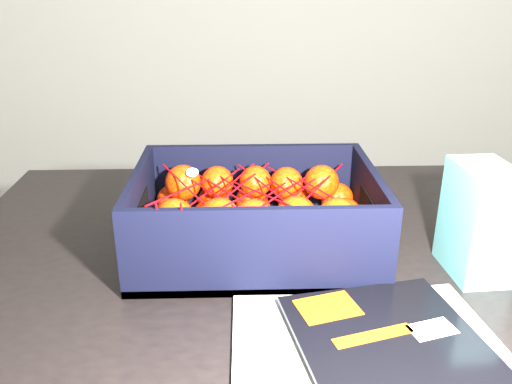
{
  "coord_description": "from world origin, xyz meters",
  "views": [
    {
      "loc": [
        0.03,
        -0.48,
        1.16
      ],
      "look_at": [
        0.06,
        0.24,
        0.86
      ],
      "focal_mm": 37.35,
      "sensor_mm": 36.0,
      "label": 1
    }
  ],
  "objects_px": {
    "table": "(320,306)",
    "produce_crate": "(255,224)",
    "magazine_stack": "(382,361)",
    "retail_carton": "(479,221)"
  },
  "relations": [
    {
      "from": "table",
      "to": "retail_carton",
      "type": "height_order",
      "value": "retail_carton"
    },
    {
      "from": "produce_crate",
      "to": "magazine_stack",
      "type": "bearing_deg",
      "value": -64.87
    },
    {
      "from": "magazine_stack",
      "to": "produce_crate",
      "type": "distance_m",
      "value": 0.32
    },
    {
      "from": "table",
      "to": "produce_crate",
      "type": "distance_m",
      "value": 0.18
    },
    {
      "from": "magazine_stack",
      "to": "produce_crate",
      "type": "bearing_deg",
      "value": 115.13
    },
    {
      "from": "produce_crate",
      "to": "retail_carton",
      "type": "xyz_separation_m",
      "value": [
        0.32,
        -0.08,
        0.04
      ]
    },
    {
      "from": "table",
      "to": "produce_crate",
      "type": "bearing_deg",
      "value": 168.82
    },
    {
      "from": "table",
      "to": "magazine_stack",
      "type": "bearing_deg",
      "value": -83.92
    },
    {
      "from": "table",
      "to": "magazine_stack",
      "type": "height_order",
      "value": "magazine_stack"
    },
    {
      "from": "table",
      "to": "produce_crate",
      "type": "relative_size",
      "value": 3.24
    }
  ]
}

